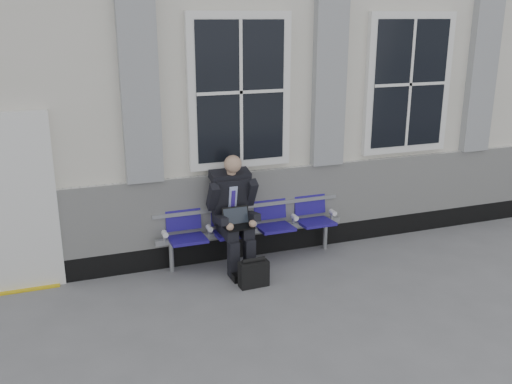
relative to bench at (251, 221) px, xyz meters
name	(u,v)px	position (x,y,z in m)	size (l,w,h in m)	color
ground	(438,276)	(2.05, -1.32, -0.55)	(70.00, 70.00, 0.00)	slate
station_building	(320,74)	(2.03, 2.15, 1.67)	(14.40, 4.40, 4.49)	silver
bench	(251,221)	(0.00, 0.00, 0.00)	(2.60, 0.47, 0.91)	#9EA0A3
businessman	(233,208)	(-0.30, -0.14, 0.25)	(0.62, 0.84, 1.51)	black
briefcase	(254,273)	(-0.25, -0.78, -0.38)	(0.37, 0.17, 0.37)	black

